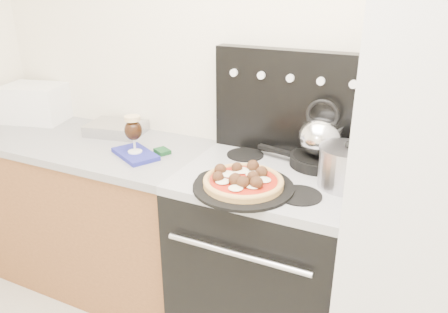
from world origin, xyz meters
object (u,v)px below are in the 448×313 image
Objects in this scene: oven_mitt at (135,154)px; beer_glass at (134,134)px; pizza at (243,180)px; tea_kettle at (321,133)px; pizza_pan at (243,187)px; fridge at (446,203)px; stock_pot at (346,168)px; toaster_oven at (36,103)px; base_cabinet at (91,214)px; skillet at (318,160)px; stove_body at (266,264)px.

oven_mitt is 0.11m from beer_glass.
pizza is at bearing -11.65° from beer_glass.
pizza_pan is at bearing -132.64° from tea_kettle.
fridge is 4.56× the size of pizza_pan.
stock_pot is (1.01, 0.07, 0.09)m from oven_mitt.
toaster_oven is 1.91m from stock_pot.
toaster_oven is at bearing 175.08° from fridge.
beer_glass is 0.65m from pizza.
base_cabinet is at bearing -31.55° from toaster_oven.
fridge reaches higher than pizza.
base_cabinet is 4.12× the size of toaster_oven.
fridge is at bearing -1.59° from base_cabinet.
pizza is 0.43m from skillet.
fridge is 2.29m from toaster_oven.
tea_kettle is at bearing 59.20° from pizza_pan.
fridge is 0.76m from pizza_pan.
skillet reaches higher than oven_mitt.
stove_body is 0.83m from oven_mitt.
pizza_pan is (0.64, -0.13, -0.09)m from beer_glass.
beer_glass is (-1.39, -0.03, 0.07)m from fridge.
stock_pot is at bearing -0.26° from base_cabinet.
tea_kettle reaches higher than stove_body.
pizza is (1.06, -0.21, 0.53)m from base_cabinet.
pizza_pan is at bearing 0.00° from pizza.
tea_kettle is (0.86, 0.23, 0.06)m from beer_glass.
pizza_pan is (1.54, -0.35, -0.08)m from toaster_oven.
oven_mitt is (0.42, -0.08, 0.48)m from base_cabinet.
skillet is 1.19× the size of tea_kettle.
pizza_pan is (0.64, -0.13, 0.02)m from oven_mitt.
beer_glass reaches higher than pizza_pan.
oven_mitt is at bearing -10.27° from base_cabinet.
tea_kettle is at bearing 158.53° from fridge.
stock_pot is at bearing -47.55° from skillet.
beer_glass is 0.45× the size of pizza_pan.
pizza is at bearing -11.65° from oven_mitt.
pizza is at bearing -168.11° from fridge.
toaster_oven reaches higher than pizza_pan.
tea_kettle is (1.75, 0.01, 0.07)m from toaster_oven.
base_cabinet is 6.55× the size of tea_kettle.
beer_glass is at bearing 168.35° from pizza_pan.
toaster_oven is 1.07× the size of pizza.
stock_pot reaches higher than skillet.
fridge reaches higher than stock_pot.
fridge is at bearing 11.89° from pizza_pan.
pizza is at bearing -120.80° from skillet.
toaster_oven is at bearing 166.08° from oven_mitt.
fridge is at bearing -21.47° from skillet.
toaster_oven is at bearing 173.82° from stove_body.
pizza_pan is at bearing -11.65° from beer_glass.
fridge is at bearing -19.44° from toaster_oven.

